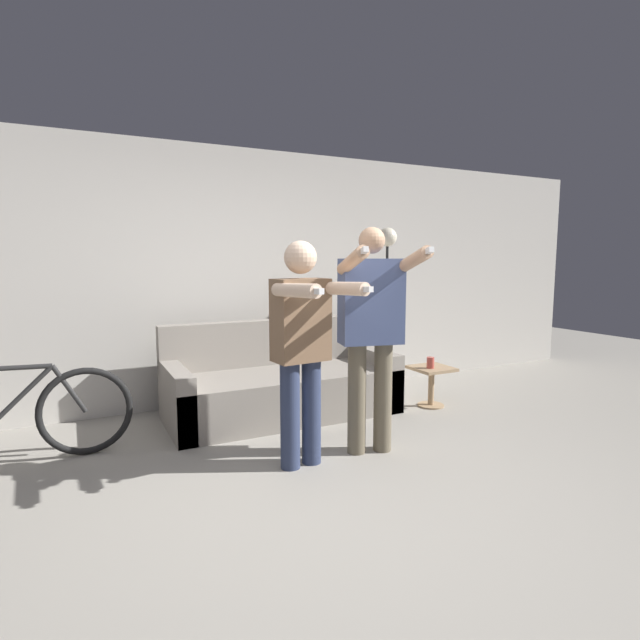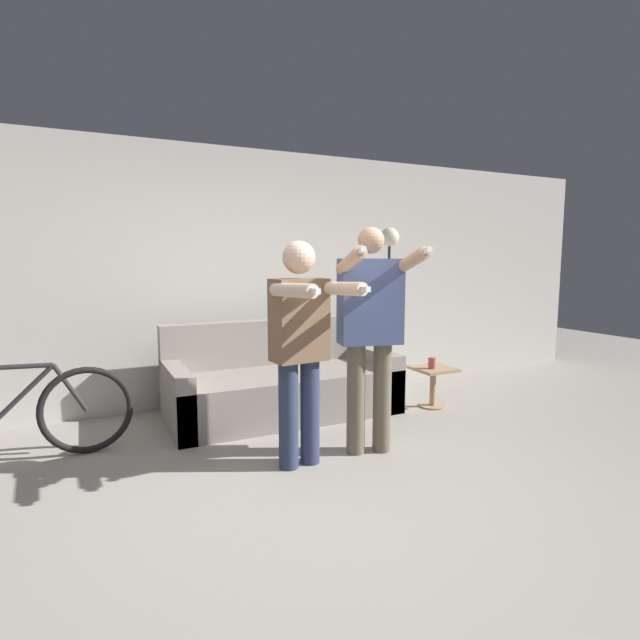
{
  "view_description": "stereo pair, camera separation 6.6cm",
  "coord_description": "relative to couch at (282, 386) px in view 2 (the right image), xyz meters",
  "views": [
    {
      "loc": [
        -1.34,
        -2.5,
        1.49
      ],
      "look_at": [
        0.52,
        1.21,
        0.97
      ],
      "focal_mm": 28.0,
      "sensor_mm": 36.0,
      "label": 1
    },
    {
      "loc": [
        -1.28,
        -2.53,
        1.49
      ],
      "look_at": [
        0.52,
        1.21,
        0.97
      ],
      "focal_mm": 28.0,
      "sensor_mm": 36.0,
      "label": 2
    }
  ],
  "objects": [
    {
      "name": "ground_plane",
      "position": [
        -0.41,
        -1.82,
        -0.28
      ],
      "size": [
        16.0,
        16.0,
        0.0
      ],
      "primitive_type": "plane",
      "color": "gray"
    },
    {
      "name": "wall_back",
      "position": [
        -0.41,
        0.68,
        1.02
      ],
      "size": [
        10.0,
        0.05,
        2.6
      ],
      "color": "beige",
      "rests_on": "ground_plane"
    },
    {
      "name": "couch",
      "position": [
        0.0,
        0.0,
        0.0
      ],
      "size": [
        2.14,
        0.91,
        0.88
      ],
      "color": "gray",
      "rests_on": "ground_plane"
    },
    {
      "name": "person_left",
      "position": [
        -0.32,
        -1.19,
        0.65
      ],
      "size": [
        0.5,
        0.71,
        1.61
      ],
      "rotation": [
        0.0,
        0.0,
        0.1
      ],
      "color": "#2D3856",
      "rests_on": "ground_plane"
    },
    {
      "name": "person_right",
      "position": [
        0.25,
        -1.19,
        0.73
      ],
      "size": [
        0.64,
        0.75,
        1.72
      ],
      "rotation": [
        0.0,
        0.0,
        -0.24
      ],
      "color": "#6B604C",
      "rests_on": "ground_plane"
    },
    {
      "name": "cat",
      "position": [
        0.39,
        0.34,
        0.67
      ],
      "size": [
        0.5,
        0.15,
        0.16
      ],
      "color": "tan",
      "rests_on": "couch"
    },
    {
      "name": "floor_lamp",
      "position": [
        1.31,
        0.18,
        1.04
      ],
      "size": [
        0.32,
        0.32,
        1.82
      ],
      "color": "black",
      "rests_on": "ground_plane"
    },
    {
      "name": "side_table",
      "position": [
        1.46,
        -0.44,
        0.01
      ],
      "size": [
        0.38,
        0.38,
        0.4
      ],
      "color": "#A38460",
      "rests_on": "ground_plane"
    },
    {
      "name": "cup",
      "position": [
        1.41,
        -0.47,
        0.18
      ],
      "size": [
        0.07,
        0.07,
        0.11
      ],
      "color": "#B7473D",
      "rests_on": "side_table"
    },
    {
      "name": "bicycle",
      "position": [
        -2.19,
        -0.26,
        0.08
      ],
      "size": [
        1.66,
        0.07,
        0.77
      ],
      "color": "black",
      "rests_on": "ground_plane"
    }
  ]
}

